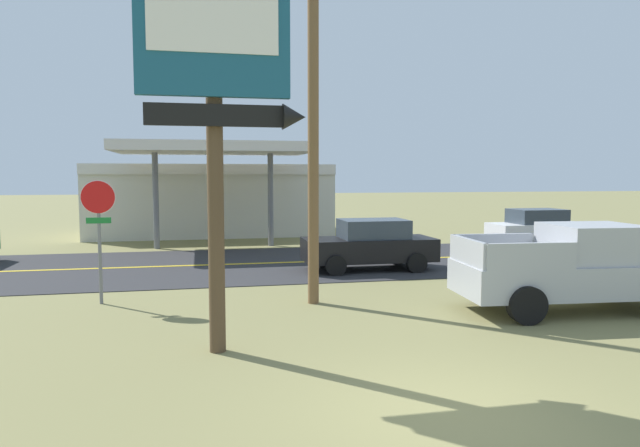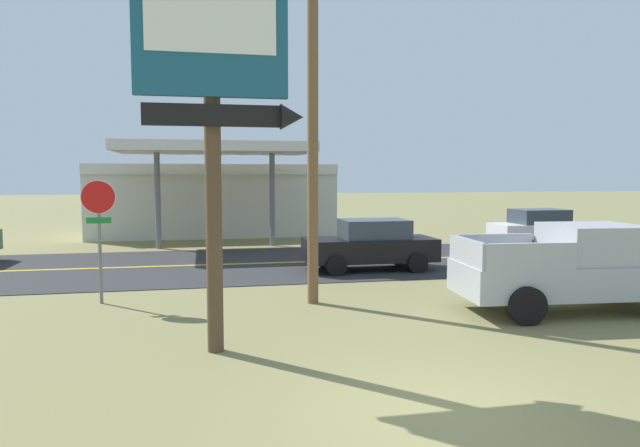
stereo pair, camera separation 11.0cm
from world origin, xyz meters
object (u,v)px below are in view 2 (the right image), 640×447
(car_black_mid_lane, at_px, (371,245))
(motel_sign, at_px, (216,84))
(stop_sign, at_px, (99,219))
(utility_pole, at_px, (313,105))
(car_white_near_lane, at_px, (541,228))
(pickup_silver_parked_on_lawn, at_px, (576,269))
(gas_station, at_px, (214,197))

(car_black_mid_lane, bearing_deg, motel_sign, -122.81)
(stop_sign, xyz_separation_m, utility_pole, (4.97, -0.96, 2.68))
(car_white_near_lane, bearing_deg, pickup_silver_parked_on_lawn, -119.13)
(stop_sign, distance_m, pickup_silver_parked_on_lawn, 11.08)
(stop_sign, distance_m, utility_pole, 5.73)
(motel_sign, xyz_separation_m, pickup_silver_parked_on_lawn, (7.96, 1.49, -3.61))
(motel_sign, relative_size, pickup_silver_parked_on_lawn, 1.26)
(utility_pole, xyz_separation_m, pickup_silver_parked_on_lawn, (5.65, -1.99, -3.74))
(utility_pole, height_order, car_black_mid_lane, utility_pole)
(stop_sign, xyz_separation_m, car_white_near_lane, (16.38, 7.38, -1.20))
(gas_station, xyz_separation_m, car_black_mid_lane, (4.74, -12.70, -1.11))
(gas_station, distance_m, pickup_silver_parked_on_lawn, 20.54)
(pickup_silver_parked_on_lawn, bearing_deg, car_black_mid_lane, 114.80)
(pickup_silver_parked_on_lawn, bearing_deg, utility_pole, 160.60)
(motel_sign, bearing_deg, gas_station, 89.16)
(car_white_near_lane, xyz_separation_m, car_black_mid_lane, (-8.68, -4.00, 0.00))
(pickup_silver_parked_on_lawn, xyz_separation_m, car_white_near_lane, (5.75, 10.33, -0.13))
(motel_sign, relative_size, gas_station, 0.56)
(utility_pole, xyz_separation_m, car_black_mid_lane, (2.73, 4.34, -3.87))
(utility_pole, bearing_deg, motel_sign, -123.56)
(motel_sign, distance_m, pickup_silver_parked_on_lawn, 8.87)
(utility_pole, distance_m, car_black_mid_lane, 6.42)
(motel_sign, relative_size, utility_pole, 0.76)
(stop_sign, distance_m, car_white_near_lane, 18.00)
(car_white_near_lane, bearing_deg, utility_pole, -143.84)
(stop_sign, distance_m, gas_station, 16.35)
(utility_pole, bearing_deg, pickup_silver_parked_on_lawn, -19.40)
(gas_station, xyz_separation_m, pickup_silver_parked_on_lawn, (7.66, -19.03, -0.98))
(pickup_silver_parked_on_lawn, bearing_deg, stop_sign, 164.48)
(pickup_silver_parked_on_lawn, bearing_deg, car_white_near_lane, 60.87)
(gas_station, height_order, car_black_mid_lane, gas_station)
(stop_sign, height_order, gas_station, gas_station)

